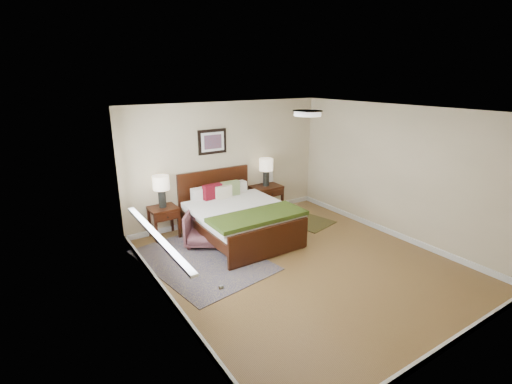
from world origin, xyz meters
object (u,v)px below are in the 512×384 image
Objects in this scene: bed at (238,212)px; rug_persian at (202,260)px; lamp_left at (161,186)px; armchair at (206,228)px; nightstand_right at (266,197)px; lamp_right at (266,167)px; nightstand_left at (164,214)px.

bed is 0.90× the size of rug_persian.
armchair is at bearing -54.44° from lamp_left.
nightstand_right is 0.68m from lamp_right.
rug_persian is at bearing -81.46° from nightstand_left.
nightstand_right is 2.55m from rug_persian.
rug_persian is (-1.00, -0.47, -0.51)m from bed.
armchair is at bearing -53.65° from nightstand_left.
nightstand_right is 1.98m from armchair.
nightstand_right is at bearing 33.59° from bed.
armchair is (0.53, -0.74, -0.70)m from lamp_left.
bed is at bearing -33.27° from nightstand_left.
lamp_left is at bearing 90.00° from nightstand_left.
nightstand_left is at bearing -179.49° from lamp_right.
lamp_right is 0.26× the size of rug_persian.
bed is 3.44× the size of nightstand_left.
rug_persian is (0.19, -1.27, -1.02)m from lamp_left.
armchair is 0.31× the size of rug_persian.
bed is 3.43× the size of lamp_left.
lamp_right is 2.74m from rug_persian.
bed is 3.43× the size of lamp_right.
nightstand_left is 0.26× the size of rug_persian.
nightstand_right is at bearing -0.32° from lamp_left.
lamp_left is 1.64m from rug_persian.
armchair is (-0.66, 0.06, -0.20)m from bed.
armchair is (0.53, -0.72, -0.16)m from nightstand_left.
nightstand_right reaches higher than nightstand_left.
lamp_left is 2.37m from lamp_right.
lamp_right reaches higher than bed.
bed is at bearing 16.23° from rug_persian.
nightstand_left is 1.00× the size of lamp_left.
lamp_left is 1.15m from armchair.
nightstand_left is at bearing 146.73° from bed.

